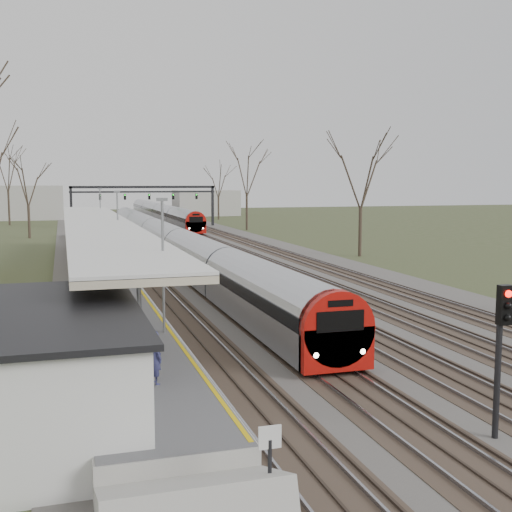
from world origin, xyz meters
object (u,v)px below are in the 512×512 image
Objects in this scene: train_near at (166,240)px; train_far at (160,213)px; passenger at (155,357)px; signal_post at (501,339)px.

train_near is 1.25× the size of train_far.
passenger is at bearing -98.46° from train_far.
train_near is 43.31m from signal_post.
signal_post reaches higher than train_far.
train_near reaches higher than passenger.
train_far is 14.69× the size of signal_post.
train_far is 94.26m from signal_post.
train_near is at bearing 92.32° from signal_post.
signal_post is (-5.25, -94.10, 1.25)m from train_far.
passenger is (-6.38, -39.08, 0.29)m from train_near.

